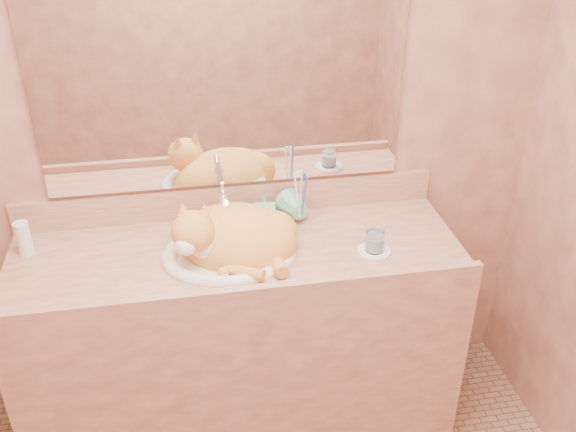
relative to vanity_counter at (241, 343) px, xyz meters
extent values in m
cube|color=brown|center=(0.00, 0.28, 0.82)|extent=(2.40, 0.02, 2.50)
cube|color=white|center=(0.00, 0.26, 0.97)|extent=(1.30, 0.02, 0.80)
imported|color=#75BB96|center=(0.11, 0.08, 0.51)|extent=(0.09, 0.09, 0.18)
imported|color=#75BB96|center=(0.26, 0.13, 0.48)|extent=(0.14, 0.14, 0.10)
cylinder|color=white|center=(0.48, -0.09, 0.43)|extent=(0.12, 0.12, 0.01)
cylinder|color=white|center=(0.48, -0.09, 0.47)|extent=(0.06, 0.06, 0.08)
cylinder|color=white|center=(-0.73, 0.12, 0.49)|extent=(0.05, 0.05, 0.12)
camera|label=1|loc=(-0.15, -1.90, 1.68)|focal=40.00mm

